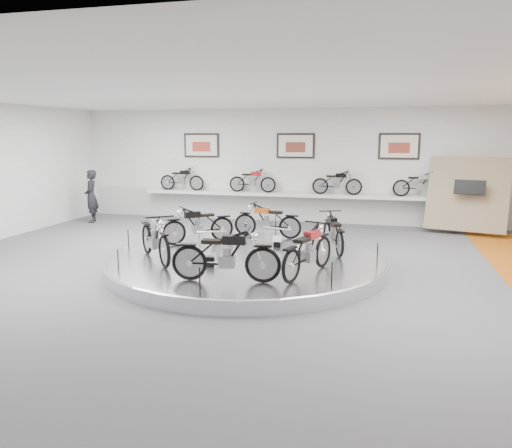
% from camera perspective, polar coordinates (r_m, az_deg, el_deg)
% --- Properties ---
extents(floor, '(16.00, 16.00, 0.00)m').
position_cam_1_polar(floor, '(11.36, -1.51, -5.52)').
color(floor, '#4E4E50').
rests_on(floor, ground).
extents(ceiling, '(16.00, 16.00, 0.00)m').
position_cam_1_polar(ceiling, '(10.99, -1.61, 15.01)').
color(ceiling, white).
rests_on(ceiling, wall_back).
extents(wall_back, '(16.00, 0.00, 16.00)m').
position_cam_1_polar(wall_back, '(17.82, 4.54, 6.65)').
color(wall_back, white).
rests_on(wall_back, floor).
extents(wall_front, '(16.00, 0.00, 16.00)m').
position_cam_1_polar(wall_front, '(4.73, -25.05, -3.78)').
color(wall_front, white).
rests_on(wall_front, floor).
extents(dado_band, '(15.68, 0.04, 1.10)m').
position_cam_1_polar(dado_band, '(17.94, 4.46, 2.02)').
color(dado_band, '#BCBCBA').
rests_on(dado_band, floor).
extents(display_platform, '(6.40, 6.40, 0.30)m').
position_cam_1_polar(display_platform, '(11.60, -1.12, -4.42)').
color(display_platform, silver).
rests_on(display_platform, floor).
extents(platform_rim, '(6.40, 6.40, 0.10)m').
position_cam_1_polar(platform_rim, '(11.58, -1.12, -3.84)').
color(platform_rim, '#B2B2BA').
rests_on(platform_rim, display_platform).
extents(shelf, '(11.00, 0.55, 0.10)m').
position_cam_1_polar(shelf, '(17.61, 4.33, 3.35)').
color(shelf, silver).
rests_on(shelf, wall_back).
extents(poster_left, '(1.35, 0.06, 0.88)m').
position_cam_1_polar(poster_left, '(18.66, -6.25, 8.93)').
color(poster_left, silver).
rests_on(poster_left, wall_back).
extents(poster_center, '(1.35, 0.06, 0.88)m').
position_cam_1_polar(poster_center, '(17.75, 4.55, 8.90)').
color(poster_center, silver).
rests_on(poster_center, wall_back).
extents(poster_right, '(1.35, 0.06, 0.88)m').
position_cam_1_polar(poster_right, '(17.52, 16.04, 8.53)').
color(poster_right, silver).
rests_on(poster_right, wall_back).
extents(display_panel, '(2.56, 1.52, 2.30)m').
position_cam_1_polar(display_panel, '(16.95, 23.01, 3.16)').
color(display_panel, '#917A5D').
rests_on(display_panel, floor).
extents(shelf_bike_a, '(1.22, 0.43, 0.73)m').
position_cam_1_polar(shelf_bike_a, '(18.74, -8.46, 4.95)').
color(shelf_bike_a, black).
rests_on(shelf_bike_a, shelf).
extents(shelf_bike_b, '(1.22, 0.43, 0.73)m').
position_cam_1_polar(shelf_bike_b, '(17.88, -0.41, 4.82)').
color(shelf_bike_b, maroon).
rests_on(shelf_bike_b, shelf).
extents(shelf_bike_c, '(1.22, 0.43, 0.73)m').
position_cam_1_polar(shelf_bike_c, '(17.38, 9.24, 4.53)').
color(shelf_bike_c, black).
rests_on(shelf_bike_c, shelf).
extents(shelf_bike_d, '(1.22, 0.43, 0.73)m').
position_cam_1_polar(shelf_bike_d, '(17.37, 18.17, 4.16)').
color(shelf_bike_d, silver).
rests_on(shelf_bike_d, shelf).
extents(bike_a, '(1.05, 1.69, 0.94)m').
position_cam_1_polar(bike_a, '(12.13, 8.84, -0.90)').
color(bike_a, black).
rests_on(bike_a, display_platform).
extents(bike_b, '(1.66, 0.71, 0.95)m').
position_cam_1_polar(bike_b, '(13.59, 1.31, 0.42)').
color(bike_b, '#B9531A').
rests_on(bike_b, display_platform).
extents(bike_c, '(1.64, 1.50, 0.97)m').
position_cam_1_polar(bike_c, '(12.97, -6.62, -0.07)').
color(bike_c, black).
rests_on(bike_c, display_platform).
extents(bike_d, '(1.68, 1.81, 1.08)m').
position_cam_1_polar(bike_d, '(11.28, -11.47, -1.46)').
color(bike_d, silver).
rests_on(bike_d, display_platform).
extents(bike_e, '(1.85, 0.85, 1.05)m').
position_cam_1_polar(bike_e, '(9.48, -3.48, -3.54)').
color(bike_e, black).
rests_on(bike_e, display_platform).
extents(bike_f, '(1.14, 1.85, 1.02)m').
position_cam_1_polar(bike_f, '(9.97, 5.98, -2.98)').
color(bike_f, maroon).
rests_on(bike_f, display_platform).
extents(visitor, '(0.70, 0.81, 1.86)m').
position_cam_1_polar(visitor, '(18.62, -18.31, 3.02)').
color(visitor, black).
rests_on(visitor, floor).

